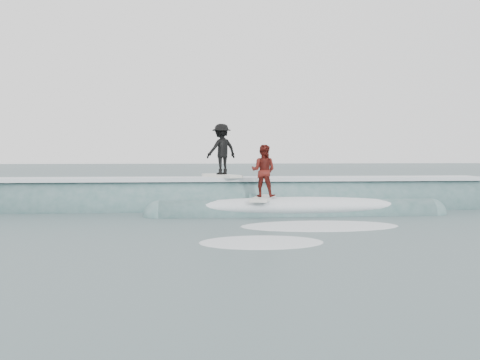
{
  "coord_description": "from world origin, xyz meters",
  "views": [
    {
      "loc": [
        -1.54,
        -16.02,
        2.07
      ],
      "look_at": [
        0.0,
        2.35,
        1.1
      ],
      "focal_mm": 40.0,
      "sensor_mm": 36.0,
      "label": 1
    }
  ],
  "objects": [
    {
      "name": "far_swells",
      "position": [
        -0.99,
        17.65,
        0.0
      ],
      "size": [
        34.56,
        8.65,
        0.8
      ],
      "color": "#3B6463",
      "rests_on": "ground"
    },
    {
      "name": "surfer_red",
      "position": [
        0.66,
        1.15,
        1.36
      ],
      "size": [
        1.11,
        2.07,
        1.79
      ],
      "color": "silver",
      "rests_on": "ground"
    },
    {
      "name": "whitewater",
      "position": [
        0.38,
        -1.21,
        0.0
      ],
      "size": [
        15.84,
        7.46,
        0.1
      ],
      "color": "white",
      "rests_on": "ground"
    },
    {
      "name": "breaking_wave",
      "position": [
        0.27,
        3.02,
        0.04
      ],
      "size": [
        21.7,
        3.87,
        2.17
      ],
      "color": "#3B6463",
      "rests_on": "ground"
    },
    {
      "name": "ground",
      "position": [
        0.0,
        0.0,
        0.0
      ],
      "size": [
        160.0,
        160.0,
        0.0
      ],
      "primitive_type": "plane",
      "color": "#374E50",
      "rests_on": "ground"
    },
    {
      "name": "surfer_black",
      "position": [
        -0.59,
        3.35,
        2.11
      ],
      "size": [
        1.42,
        2.02,
        1.93
      ],
      "color": "silver",
      "rests_on": "ground"
    }
  ]
}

